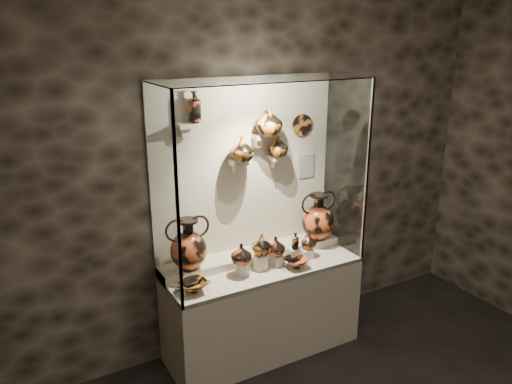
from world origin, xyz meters
TOP-DOWN VIEW (x-y plane):
  - wall_back at (0.00, 2.50)m, footprint 5.00×0.02m
  - plinth at (0.00, 2.18)m, footprint 1.70×0.60m
  - front_tier at (0.00, 2.18)m, footprint 1.68×0.58m
  - rear_tier at (0.00, 2.35)m, footprint 1.70×0.25m
  - back_panel at (0.00, 2.50)m, footprint 1.70×0.03m
  - glass_front at (0.00, 1.88)m, footprint 1.70×0.01m
  - glass_left at (-0.85, 2.18)m, footprint 0.01×0.60m
  - glass_right at (0.85, 2.18)m, footprint 0.01×0.60m
  - glass_top at (0.00, 2.18)m, footprint 1.70×0.60m
  - frame_post_left at (-0.84, 1.89)m, footprint 0.02×0.02m
  - frame_post_right at (0.84, 1.89)m, footprint 0.02×0.02m
  - pedestal_a at (-0.22, 2.13)m, footprint 0.09×0.09m
  - pedestal_b at (-0.05, 2.13)m, footprint 0.09×0.09m
  - pedestal_c at (0.12, 2.13)m, footprint 0.09×0.09m
  - pedestal_d at (0.28, 2.13)m, footprint 0.09×0.09m
  - pedestal_e at (0.42, 2.13)m, footprint 0.09×0.09m
  - bracket_ul at (-0.55, 2.42)m, footprint 0.14×0.12m
  - bracket_ca at (-0.10, 2.42)m, footprint 0.14×0.12m
  - bracket_cb at (0.10, 2.42)m, footprint 0.10×0.12m
  - bracket_cc at (0.28, 2.42)m, footprint 0.14×0.12m
  - amphora_left at (-0.62, 2.30)m, footprint 0.45×0.45m
  - amphora_right at (0.65, 2.29)m, footprint 0.42×0.42m
  - jug_a at (-0.24, 2.11)m, footprint 0.19×0.19m
  - jug_b at (-0.03, 2.15)m, footprint 0.22×0.22m
  - jug_c at (0.10, 2.14)m, footprint 0.20×0.20m
  - jug_e at (0.44, 2.14)m, footprint 0.15×0.15m
  - lekythos_small at (0.28, 2.11)m, footprint 0.09×0.09m
  - kylix_left at (-0.69, 2.05)m, footprint 0.27×0.23m
  - kylix_right at (0.23, 2.02)m, footprint 0.28×0.24m
  - lekythos_tall at (-0.48, 2.41)m, footprint 0.13×0.13m
  - ovoid_vase_a at (-0.09, 2.37)m, footprint 0.23×0.23m
  - ovoid_vase_b at (0.15, 2.36)m, footprint 0.28×0.28m
  - ovoid_vase_c at (0.27, 2.38)m, footprint 0.18×0.18m
  - wall_plate at (0.56, 2.47)m, footprint 0.20×0.02m
  - info_placard at (0.63, 2.47)m, footprint 0.16×0.01m

SIDE VIEW (x-z plane):
  - plinth at x=0.00m, z-range 0.00..0.80m
  - front_tier at x=0.00m, z-range 0.80..0.83m
  - rear_tier at x=0.00m, z-range 0.80..0.90m
  - pedestal_e at x=0.42m, z-range 0.83..0.91m
  - pedestal_c at x=0.12m, z-range 0.83..0.92m
  - pedestal_a at x=-0.22m, z-range 0.83..0.93m
  - kylix_right at x=0.23m, z-range 0.83..0.93m
  - kylix_left at x=-0.69m, z-range 0.83..0.94m
  - pedestal_d at x=0.28m, z-range 0.83..0.95m
  - pedestal_b at x=-0.05m, z-range 0.83..0.96m
  - jug_e at x=0.44m, z-range 0.91..1.05m
  - jug_c at x=0.10m, z-range 0.92..1.09m
  - jug_a at x=-0.24m, z-range 0.93..1.11m
  - lekythos_small at x=0.28m, z-range 0.95..1.12m
  - jug_b at x=-0.03m, z-range 0.96..1.14m
  - amphora_left at x=-0.62m, z-range 0.90..1.34m
  - amphora_right at x=0.65m, z-range 0.90..1.35m
  - info_placard at x=0.63m, z-range 1.46..1.67m
  - wall_back at x=0.00m, z-range 0.00..3.20m
  - back_panel at x=0.00m, z-range 0.80..2.40m
  - glass_front at x=0.00m, z-range 0.80..2.40m
  - glass_left at x=-0.85m, z-range 0.80..2.40m
  - glass_right at x=0.85m, z-range 0.80..2.40m
  - frame_post_left at x=-0.84m, z-range 0.80..2.40m
  - frame_post_right at x=0.84m, z-range 0.80..2.40m
  - bracket_ca at x=-0.10m, z-range 1.68..1.72m
  - bracket_cc at x=0.28m, z-range 1.68..1.72m
  - ovoid_vase_c at x=0.27m, z-range 1.72..1.90m
  - ovoid_vase_a at x=-0.09m, z-range 1.72..1.93m
  - bracket_cb at x=0.10m, z-range 1.88..1.92m
  - wall_plate at x=0.56m, z-range 1.85..2.05m
  - ovoid_vase_b at x=0.15m, z-range 1.92..2.16m
  - bracket_ul at x=-0.55m, z-range 2.03..2.07m
  - lekythos_tall at x=-0.48m, z-range 2.07..2.34m
  - glass_top at x=0.00m, z-range 2.39..2.40m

